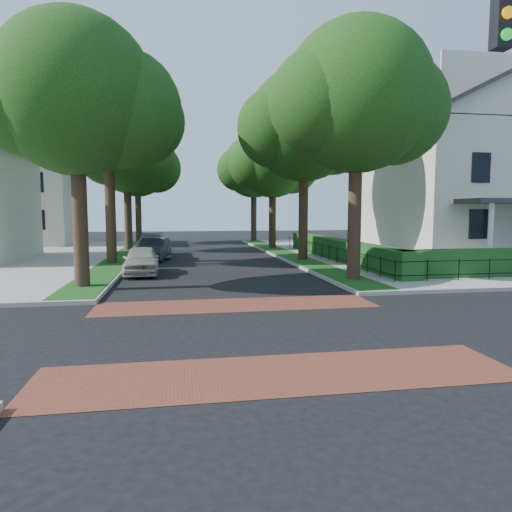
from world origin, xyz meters
The scene contains 21 objects.
ground centered at (0.00, 0.00, 0.00)m, with size 120.00×120.00×0.00m, color black.
sidewalk_ne centered at (19.50, 19.00, 0.07)m, with size 30.00×30.00×0.15m, color gray.
crosswalk_far centered at (0.00, 3.20, 0.01)m, with size 9.00×2.20×0.01m, color brown.
crosswalk_near centered at (0.00, -3.20, 0.01)m, with size 9.00×2.20×0.01m, color brown.
grass_strip_ne centered at (5.40, 19.10, 0.16)m, with size 1.60×29.80×0.02m, color #154614.
grass_strip_nw centered at (-5.40, 19.10, 0.16)m, with size 1.60×29.80×0.02m, color #154614.
tree_right_near centered at (5.60, 7.24, 7.63)m, with size 7.75×6.67×10.66m.
tree_right_mid centered at (5.61, 15.25, 7.99)m, with size 8.25×7.09×11.22m.
tree_right_far centered at (5.60, 24.22, 6.91)m, with size 7.25×6.23×9.74m.
tree_right_back centered at (5.60, 33.23, 7.27)m, with size 7.50×6.45×10.20m.
tree_left_near centered at (-5.40, 7.23, 7.27)m, with size 7.50×6.45×10.20m.
tree_left_mid centered at (-5.39, 15.24, 8.34)m, with size 8.00×6.88×11.48m.
tree_left_far centered at (-5.40, 24.22, 7.12)m, with size 7.00×6.02×9.86m.
tree_left_back centered at (-5.40, 33.24, 7.41)m, with size 7.75×6.66×10.44m.
hedge_main_road centered at (7.70, 15.00, 0.75)m, with size 1.00×18.00×1.20m, color #163F15.
fence_main_road centered at (6.90, 15.00, 0.60)m, with size 0.06×18.00×0.90m, color black, non-canonical shape.
house_victorian centered at (17.51, 15.92, 6.02)m, with size 13.00×13.05×12.48m.
house_left_far centered at (-15.49, 31.99, 5.04)m, with size 10.00×9.00×10.14m.
parked_car_front centered at (-3.60, 11.12, 0.69)m, with size 1.63×4.05×1.38m, color #B2B3A1.
parked_car_middle centered at (-3.31, 17.35, 0.71)m, with size 1.49×4.29×1.41m, color #1F272F.
parked_car_rear centered at (-3.53, 19.89, 0.76)m, with size 2.13×5.25×1.52m, color slate.
Camera 1 is at (-1.82, -11.26, 3.03)m, focal length 32.00 mm.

